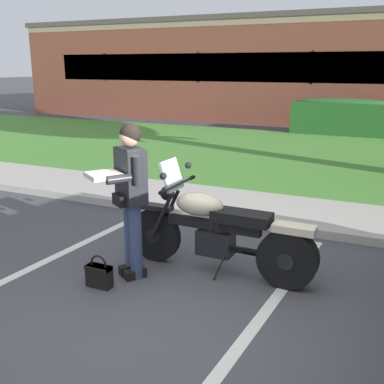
{
  "coord_description": "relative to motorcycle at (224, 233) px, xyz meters",
  "views": [
    {
      "loc": [
        1.82,
        -3.49,
        2.27
      ],
      "look_at": [
        -0.37,
        1.18,
        0.85
      ],
      "focal_mm": 43.06,
      "sensor_mm": 36.0,
      "label": 1
    }
  ],
  "objects": [
    {
      "name": "ground_plane",
      "position": [
        -0.11,
        -0.98,
        -0.49
      ],
      "size": [
        140.0,
        140.0,
        0.0
      ],
      "primitive_type": "plane",
      "color": "#424247"
    },
    {
      "name": "brick_building",
      "position": [
        -1.69,
        17.46,
        1.61
      ],
      "size": [
        26.99,
        8.93,
        4.19
      ],
      "color": "brown",
      "rests_on": "ground"
    },
    {
      "name": "rider_person",
      "position": [
        -0.9,
        -0.48,
        0.52
      ],
      "size": [
        0.61,
        0.67,
        1.7
      ],
      "color": "black",
      "rests_on": "ground"
    },
    {
      "name": "concrete_walk",
      "position": [
        -0.11,
        2.52,
        -0.45
      ],
      "size": [
        60.0,
        1.5,
        0.08
      ],
      "primitive_type": "cube",
      "color": "#ADA89E",
      "rests_on": "ground"
    },
    {
      "name": "curb_strip",
      "position": [
        -0.11,
        1.67,
        -0.43
      ],
      "size": [
        60.0,
        0.2,
        0.12
      ],
      "primitive_type": "cube",
      "color": "#ADA89E",
      "rests_on": "ground"
    },
    {
      "name": "hedge_left",
      "position": [
        -0.27,
        11.44,
        0.16
      ],
      "size": [
        3.28,
        0.9,
        1.24
      ],
      "color": "#235623",
      "rests_on": "ground"
    },
    {
      "name": "stall_stripe_1",
      "position": [
        0.66,
        -0.78,
        -0.49
      ],
      "size": [
        0.39,
        4.4,
        0.01
      ],
      "primitive_type": "cube",
      "rotation": [
        0.0,
        0.0,
        -0.06
      ],
      "color": "silver",
      "rests_on": "ground"
    },
    {
      "name": "stall_stripe_0",
      "position": [
        -2.07,
        -0.78,
        -0.49
      ],
      "size": [
        0.39,
        4.4,
        0.01
      ],
      "primitive_type": "cube",
      "rotation": [
        0.0,
        0.0,
        -0.06
      ],
      "color": "silver",
      "rests_on": "ground"
    },
    {
      "name": "motorcycle",
      "position": [
        0.0,
        0.0,
        0.0
      ],
      "size": [
        2.24,
        0.82,
        1.26
      ],
      "color": "black",
      "rests_on": "ground"
    },
    {
      "name": "grass_lawn",
      "position": [
        -0.11,
        7.31,
        -0.46
      ],
      "size": [
        60.0,
        8.1,
        0.06
      ],
      "primitive_type": "cube",
      "color": "#478433",
      "rests_on": "ground"
    },
    {
      "name": "handbag",
      "position": [
        -1.07,
        -0.86,
        -0.34
      ],
      "size": [
        0.28,
        0.13,
        0.36
      ],
      "color": "black",
      "rests_on": "ground"
    }
  ]
}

